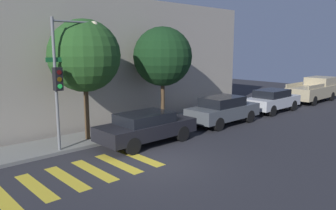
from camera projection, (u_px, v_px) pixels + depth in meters
ground_plane at (152, 163)px, 12.23m from camera, size 60.00×60.00×0.00m
sidewalk at (92, 138)px, 15.36m from camera, size 26.00×2.29×0.14m
building_row at (47, 62)px, 18.05m from camera, size 26.00×6.00×6.95m
crosswalk at (67, 178)px, 10.80m from camera, size 6.54×2.60×0.00m
traffic_light_pole at (66, 67)px, 13.01m from camera, size 2.32×0.56×5.42m
sedan_near_corner at (146, 127)px, 14.60m from camera, size 4.58×1.89×1.41m
sedan_middle at (223, 110)px, 18.31m from camera, size 4.60×1.82×1.57m
sedan_far_end at (272, 100)px, 21.88m from camera, size 4.46×1.80×1.50m
pickup_truck at (314, 89)px, 26.17m from camera, size 5.37×1.98×1.88m
tree_near_corner at (84, 56)px, 14.35m from camera, size 3.19×3.19×5.50m
tree_midblock at (163, 57)px, 17.48m from camera, size 3.16×3.16×5.37m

